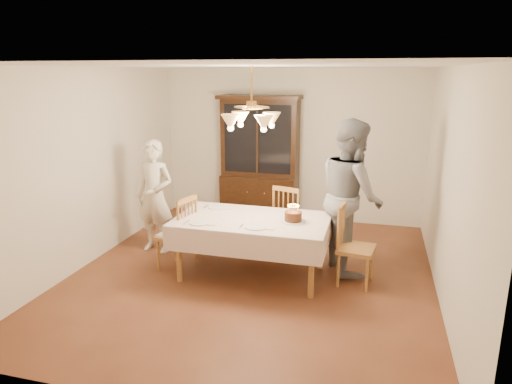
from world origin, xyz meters
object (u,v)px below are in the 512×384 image
(elderly_woman, at_px, (155,197))
(birthday_cake, at_px, (293,217))
(china_hutch, at_px, (260,161))
(dining_table, at_px, (252,224))
(chair_far_side, at_px, (291,222))

(elderly_woman, height_order, birthday_cake, elderly_woman)
(china_hutch, bearing_deg, elderly_woman, -121.00)
(china_hutch, relative_size, elderly_woman, 1.33)
(china_hutch, bearing_deg, dining_table, -77.91)
(chair_far_side, relative_size, elderly_woman, 0.62)
(birthday_cake, bearing_deg, dining_table, -179.28)
(china_hutch, height_order, birthday_cake, china_hutch)
(chair_far_side, distance_m, birthday_cake, 1.00)
(dining_table, height_order, birthday_cake, birthday_cake)
(dining_table, distance_m, china_hutch, 2.33)
(dining_table, bearing_deg, chair_far_side, 70.21)
(china_hutch, distance_m, chair_far_side, 1.68)
(chair_far_side, bearing_deg, dining_table, -109.79)
(chair_far_side, xyz_separation_m, elderly_woman, (-1.89, -0.46, 0.37))
(birthday_cake, bearing_deg, chair_far_side, 102.07)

